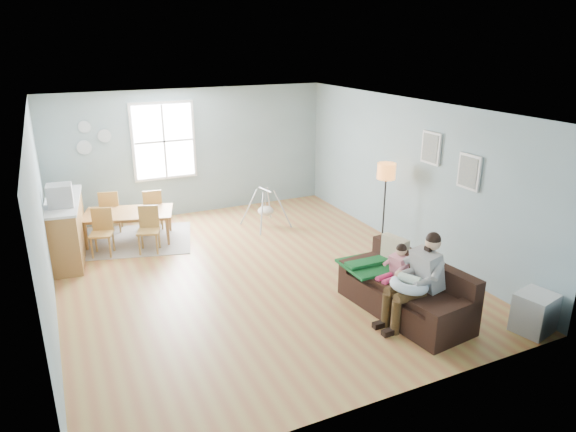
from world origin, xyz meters
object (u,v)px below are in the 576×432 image
father (418,277)px  storage_cube (534,313)px  sofa (407,294)px  counter (66,228)px  toddler (396,266)px  floor_lamp (386,178)px  chair_ne (153,207)px  dining_table (130,227)px  baby_swing (266,210)px  chair_se (149,227)px  monitor (60,195)px  chair_sw (102,229)px  chair_nw (110,209)px

father → storage_cube: (1.29, -0.83, -0.41)m
sofa → counter: bearing=135.5°
toddler → floor_lamp: size_ratio=0.48×
storage_cube → chair_ne: 7.06m
toddler → dining_table: bearing=125.2°
storage_cube → baby_swing: (-1.65, 5.17, 0.09)m
sofa → chair_se: (-2.84, 3.79, 0.19)m
sofa → chair_ne: size_ratio=2.40×
chair_se → monitor: size_ratio=2.02×
sofa → chair_se: 4.74m
chair_sw → baby_swing: size_ratio=0.91×
chair_se → chair_ne: (0.29, 1.07, 0.01)m
sofa → chair_se: size_ratio=2.43×
chair_nw → chair_se: bearing=-68.5°
storage_cube → counter: counter is taller
sofa → chair_nw: 6.07m
father → toddler: (-0.00, 0.46, -0.02)m
sofa → chair_sw: (-3.62, 4.00, 0.19)m
chair_sw → toddler: bearing=-47.3°
chair_nw → chair_ne: bearing=-14.6°
floor_lamp → chair_nw: floor_lamp is taller
toddler → monitor: monitor is taller
sofa → chair_se: chair_se is taller
storage_cube → chair_ne: (-3.75, 5.98, 0.20)m
floor_lamp → chair_sw: (-4.70, 1.87, -0.85)m
storage_cube → chair_sw: (-4.82, 5.12, 0.20)m
floor_lamp → storage_cube: 3.41m
dining_table → baby_swing: (2.65, -0.39, 0.08)m
chair_sw → chair_ne: bearing=39.0°
chair_nw → monitor: 1.75m
counter → monitor: 0.79m
dining_table → counter: 1.17m
chair_sw → counter: (-0.57, 0.12, 0.07)m
storage_cube → dining_table: 7.02m
chair_sw → baby_swing: (3.17, 0.05, -0.11)m
storage_cube → baby_swing: bearing=107.7°
floor_lamp → dining_table: 4.88m
sofa → chair_sw: 5.40m
chair_se → chair_nw: size_ratio=0.96×
counter → sofa: bearing=-44.5°
father → toddler: 0.47m
father → dining_table: father is taller
counter → monitor: bearing=-94.1°
counter → father: bearing=-47.0°
toddler → chair_ne: size_ratio=0.90×
sofa → chair_ne: chair_ne is taller
father → counter: 6.02m
dining_table → sofa: bearing=-39.4°
chair_ne → baby_swing: 2.26m
chair_se → monitor: monitor is taller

